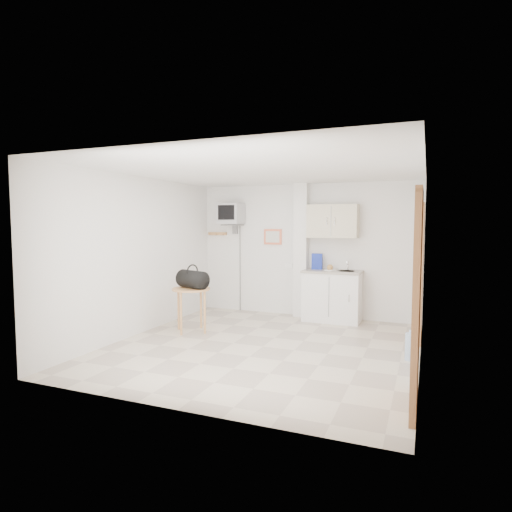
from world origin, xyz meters
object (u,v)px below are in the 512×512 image
at_px(crt_television, 231,214).
at_px(round_table, 191,294).
at_px(water_bottle, 410,347).
at_px(duffel_bag, 193,279).

bearing_deg(crt_television, round_table, -87.92).
xyz_separation_m(crt_television, round_table, (0.06, -1.65, -1.32)).
distance_m(round_table, water_bottle, 3.41).
distance_m(duffel_bag, water_bottle, 3.42).
bearing_deg(water_bottle, crt_television, 151.22).
height_order(crt_television, round_table, crt_television).
bearing_deg(duffel_bag, round_table, -142.62).
xyz_separation_m(round_table, duffel_bag, (0.02, 0.01, 0.25)).
bearing_deg(duffel_bag, crt_television, 114.40).
distance_m(crt_television, round_table, 2.12).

